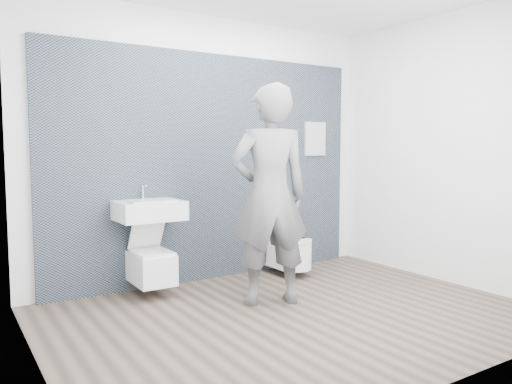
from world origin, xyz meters
TOP-DOWN VIEW (x-y plane):
  - ground at (0.00, 0.00)m, footprint 4.00×4.00m
  - room_shell at (0.00, 0.00)m, footprint 4.00×4.00m
  - tile_wall at (0.00, 1.47)m, footprint 3.60×0.06m
  - washbasin at (-0.81, 1.21)m, footprint 0.61×0.46m
  - toilet_square at (-0.81, 1.19)m, footprint 0.34×0.50m
  - toilet_rounded at (0.78, 1.13)m, footprint 0.36×0.61m
  - info_placard at (1.38, 1.43)m, footprint 0.30×0.03m
  - visitor at (0.00, 0.38)m, footprint 0.83×0.67m

SIDE VIEW (x-z plane):
  - ground at x=0.00m, z-range 0.00..0.00m
  - tile_wall at x=0.00m, z-range -1.20..1.20m
  - info_placard at x=1.38m, z-range -0.20..0.20m
  - toilet_rounded at x=0.78m, z-range 0.08..0.41m
  - toilet_square at x=-0.81m, z-range -0.03..0.60m
  - washbasin at x=-0.81m, z-range 0.59..1.05m
  - visitor at x=0.00m, z-range 0.00..1.97m
  - room_shell at x=0.00m, z-range -0.26..3.74m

